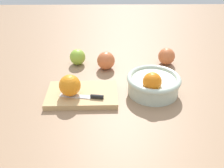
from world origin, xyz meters
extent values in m
plane|color=#997556|center=(0.00, 0.00, 0.00)|extent=(2.40, 2.40, 0.00)
cylinder|color=beige|center=(-0.12, 0.06, 0.03)|extent=(0.18, 0.18, 0.06)
torus|color=beige|center=(-0.12, 0.06, 0.06)|extent=(0.20, 0.20, 0.02)
sphere|color=orange|center=(-0.10, 0.11, 0.07)|extent=(0.07, 0.07, 0.07)
cube|color=tan|center=(0.14, 0.09, 0.01)|extent=(0.25, 0.16, 0.02)
sphere|color=orange|center=(0.18, 0.10, 0.06)|extent=(0.08, 0.08, 0.08)
cube|color=silver|center=(0.16, 0.12, 0.02)|extent=(0.11, 0.04, 0.00)
cylinder|color=black|center=(0.09, 0.13, 0.03)|extent=(0.05, 0.02, 0.01)
sphere|color=#CC6638|center=(0.06, -0.13, 0.04)|extent=(0.08, 0.08, 0.08)
sphere|color=#CC6638|center=(-0.21, -0.17, 0.04)|extent=(0.07, 0.07, 0.07)
sphere|color=#8EB738|center=(0.18, -0.17, 0.03)|extent=(0.07, 0.07, 0.07)
camera|label=1|loc=(0.05, 0.86, 0.53)|focal=41.03mm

